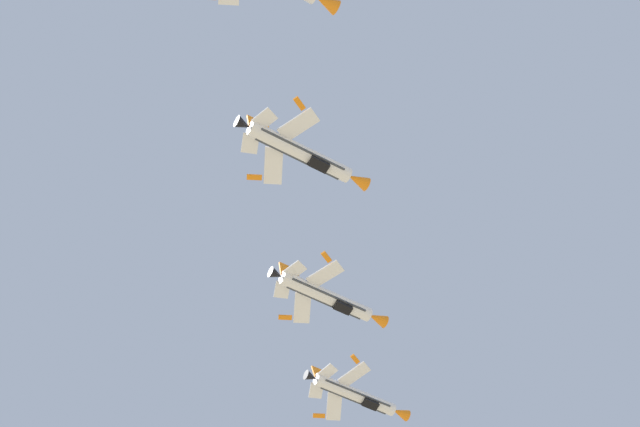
# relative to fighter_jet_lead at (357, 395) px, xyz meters

# --- Properties ---
(fighter_jet_lead) EXTENTS (10.84, 14.57, 4.85)m
(fighter_jet_lead) POSITION_rel_fighter_jet_lead_xyz_m (0.00, 0.00, 0.00)
(fighter_jet_lead) COLOR white
(fighter_jet_left_wing) EXTENTS (10.99, 14.57, 4.37)m
(fighter_jet_left_wing) POSITION_rel_fighter_jet_lead_xyz_m (6.41, -19.65, -2.02)
(fighter_jet_left_wing) COLOR white
(fighter_jet_right_wing) EXTENTS (10.96, 14.57, 4.47)m
(fighter_jet_right_wing) POSITION_rel_fighter_jet_lead_xyz_m (14.12, -39.44, -1.77)
(fighter_jet_right_wing) COLOR white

